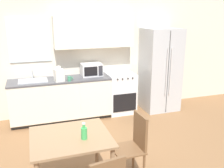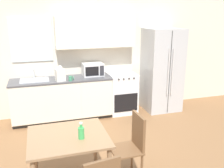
{
  "view_description": "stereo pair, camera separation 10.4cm",
  "coord_description": "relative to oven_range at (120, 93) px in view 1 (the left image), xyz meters",
  "views": [
    {
      "loc": [
        -0.91,
        -3.45,
        2.24
      ],
      "look_at": [
        0.4,
        0.5,
        1.05
      ],
      "focal_mm": 40.0,
      "sensor_mm": 36.0,
      "label": 1
    },
    {
      "loc": [
        -0.81,
        -3.48,
        2.24
      ],
      "look_at": [
        0.4,
        0.5,
        1.05
      ],
      "focal_mm": 40.0,
      "sensor_mm": 36.0,
      "label": 2
    }
  ],
  "objects": [
    {
      "name": "wall_back",
      "position": [
        -0.94,
        0.3,
        0.97
      ],
      "size": [
        12.0,
        0.38,
        2.7
      ],
      "color": "beige",
      "rests_on": "ground_plane"
    },
    {
      "name": "drink_bottle",
      "position": [
        -1.37,
        -2.47,
        0.39
      ],
      "size": [
        0.08,
        0.08,
        0.21
      ],
      "color": "#3FB259",
      "rests_on": "dining_table"
    },
    {
      "name": "coffee_mug",
      "position": [
        -1.18,
        -0.23,
        0.49
      ],
      "size": [
        0.11,
        0.08,
        0.1
      ],
      "color": "#3F8C66",
      "rests_on": "kitchen_counter"
    },
    {
      "name": "dining_table",
      "position": [
        -1.52,
        -2.35,
        0.19
      ],
      "size": [
        0.98,
        0.86,
        0.77
      ],
      "color": "#997551",
      "rests_on": "ground_plane"
    },
    {
      "name": "refrigerator",
      "position": [
        0.97,
        -0.07,
        0.49
      ],
      "size": [
        0.8,
        0.78,
        1.91
      ],
      "color": "silver",
      "rests_on": "ground_plane"
    },
    {
      "name": "kitchen_counter",
      "position": [
        -1.36,
        -0.01,
        -0.0
      ],
      "size": [
        2.1,
        0.65,
        0.9
      ],
      "color": "#333333",
      "rests_on": "ground_plane"
    },
    {
      "name": "ground_plane",
      "position": [
        -1.0,
        -1.71,
        -0.46
      ],
      "size": [
        12.0,
        12.0,
        0.0
      ],
      "primitive_type": "plane",
      "color": "olive"
    },
    {
      "name": "kitchen_sink",
      "position": [
        -1.9,
        -0.0,
        0.46
      ],
      "size": [
        0.57,
        0.4,
        0.24
      ],
      "color": "#B7BABC",
      "rests_on": "kitchen_counter"
    },
    {
      "name": "microwave",
      "position": [
        -0.65,
        0.09,
        0.58
      ],
      "size": [
        0.45,
        0.37,
        0.27
      ],
      "color": "silver",
      "rests_on": "kitchen_counter"
    },
    {
      "name": "grocery_bag_0",
      "position": [
        -1.39,
        -0.18,
        0.59
      ],
      "size": [
        0.21,
        0.19,
        0.32
      ],
      "rotation": [
        0.0,
        0.0,
        0.21
      ],
      "color": "silver",
      "rests_on": "kitchen_counter"
    },
    {
      "name": "dining_chair_side",
      "position": [
        -0.65,
        -2.35,
        0.07
      ],
      "size": [
        0.41,
        0.41,
        0.93
      ],
      "rotation": [
        0.0,
        0.0,
        1.6
      ],
      "color": "brown",
      "rests_on": "ground_plane"
    },
    {
      "name": "oven_range",
      "position": [
        0.0,
        0.0,
        0.0
      ],
      "size": [
        0.62,
        0.63,
        0.92
      ],
      "color": "white",
      "rests_on": "ground_plane"
    }
  ]
}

